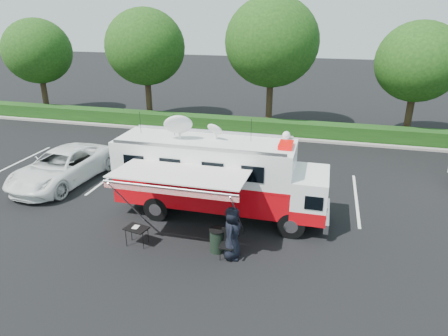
{
  "coord_description": "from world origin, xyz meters",
  "views": [
    {
      "loc": [
        3.78,
        -14.13,
        7.9
      ],
      "look_at": [
        0.0,
        0.5,
        1.9
      ],
      "focal_mm": 32.0,
      "sensor_mm": 36.0,
      "label": 1
    }
  ],
  "objects_px": {
    "folding_table": "(136,229)",
    "trash_bin": "(217,240)",
    "command_truck": "(219,176)",
    "white_suv": "(65,182)"
  },
  "relations": [
    {
      "from": "white_suv",
      "to": "folding_table",
      "type": "distance_m",
      "value": 7.39
    },
    {
      "from": "white_suv",
      "to": "trash_bin",
      "type": "distance_m",
      "value": 9.75
    },
    {
      "from": "command_truck",
      "to": "folding_table",
      "type": "height_order",
      "value": "command_truck"
    },
    {
      "from": "trash_bin",
      "to": "folding_table",
      "type": "bearing_deg",
      "value": -173.65
    },
    {
      "from": "white_suv",
      "to": "folding_table",
      "type": "height_order",
      "value": "white_suv"
    },
    {
      "from": "command_truck",
      "to": "white_suv",
      "type": "relative_size",
      "value": 1.45
    },
    {
      "from": "command_truck",
      "to": "trash_bin",
      "type": "xyz_separation_m",
      "value": [
        0.63,
        -2.58,
        -1.31
      ]
    },
    {
      "from": "folding_table",
      "to": "trash_bin",
      "type": "relative_size",
      "value": 1.05
    },
    {
      "from": "command_truck",
      "to": "trash_bin",
      "type": "distance_m",
      "value": 2.96
    },
    {
      "from": "white_suv",
      "to": "folding_table",
      "type": "bearing_deg",
      "value": -30.93
    }
  ]
}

